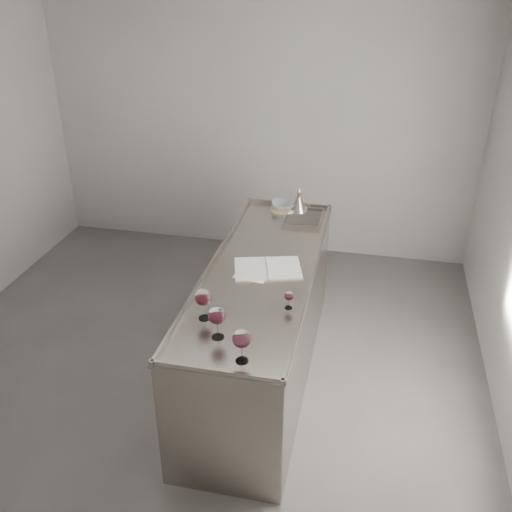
% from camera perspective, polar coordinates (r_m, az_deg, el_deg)
% --- Properties ---
extents(room_shell, '(4.54, 5.04, 2.84)m').
position_cam_1_polar(room_shell, '(3.76, -7.85, 3.49)').
color(room_shell, '#4B4846').
rests_on(room_shell, ground).
extents(counter, '(0.77, 2.42, 0.97)m').
position_cam_1_polar(counter, '(4.35, 0.54, -6.62)').
color(counter, gray).
rests_on(counter, ground).
extents(wine_glass_left, '(0.11, 0.11, 0.21)m').
position_cam_1_polar(wine_glass_left, '(3.50, -5.27, -4.19)').
color(wine_glass_left, white).
rests_on(wine_glass_left, counter).
extents(wine_glass_middle, '(0.11, 0.11, 0.21)m').
position_cam_1_polar(wine_glass_middle, '(3.32, -3.91, -6.01)').
color(wine_glass_middle, white).
rests_on(wine_glass_middle, counter).
extents(wine_glass_right, '(0.11, 0.11, 0.21)m').
position_cam_1_polar(wine_glass_right, '(3.14, -1.44, -8.34)').
color(wine_glass_right, white).
rests_on(wine_glass_right, counter).
extents(wine_glass_small, '(0.06, 0.06, 0.13)m').
position_cam_1_polar(wine_glass_small, '(3.62, 3.31, -4.03)').
color(wine_glass_small, white).
rests_on(wine_glass_small, counter).
extents(notebook, '(0.54, 0.44, 0.02)m').
position_cam_1_polar(notebook, '(4.09, 1.18, -1.23)').
color(notebook, silver).
rests_on(notebook, counter).
extents(loose_paper_top, '(0.28, 0.36, 0.00)m').
position_cam_1_polar(loose_paper_top, '(4.08, -0.03, -1.37)').
color(loose_paper_top, silver).
rests_on(loose_paper_top, counter).
extents(trivet, '(0.29, 0.29, 0.02)m').
position_cam_1_polar(trivet, '(5.06, 2.76, 4.76)').
color(trivet, beige).
rests_on(trivet, counter).
extents(ceramic_bowl, '(0.24, 0.24, 0.05)m').
position_cam_1_polar(ceramic_bowl, '(5.04, 2.77, 5.12)').
color(ceramic_bowl, gray).
rests_on(ceramic_bowl, trivet).
extents(wine_funnel, '(0.15, 0.15, 0.22)m').
position_cam_1_polar(wine_funnel, '(5.01, 4.28, 5.23)').
color(wine_funnel, gray).
rests_on(wine_funnel, counter).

